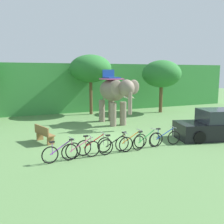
{
  "coord_description": "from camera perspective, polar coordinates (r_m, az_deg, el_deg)",
  "views": [
    {
      "loc": [
        -4.9,
        -12.46,
        3.63
      ],
      "look_at": [
        0.96,
        1.0,
        1.3
      ],
      "focal_mm": 40.8,
      "sensor_mm": 36.0,
      "label": 1
    }
  ],
  "objects": [
    {
      "name": "bike_green",
      "position": [
        12.27,
        7.77,
        -6.4
      ],
      "size": [
        1.69,
        0.52,
        0.92
      ],
      "color": "black",
      "rests_on": "ground"
    },
    {
      "name": "bike_pink",
      "position": [
        10.89,
        -6.95,
        -8.39
      ],
      "size": [
        1.71,
        0.52,
        0.92
      ],
      "color": "black",
      "rests_on": "ground"
    },
    {
      "name": "bike_purple",
      "position": [
        10.71,
        -11.2,
        -8.8
      ],
      "size": [
        1.69,
        0.52,
        0.92
      ],
      "color": "black",
      "rests_on": "ground"
    },
    {
      "name": "bike_blue",
      "position": [
        12.93,
        11.8,
        -5.71
      ],
      "size": [
        1.71,
        0.52,
        0.92
      ],
      "color": "black",
      "rests_on": "ground"
    },
    {
      "name": "tree_far_right",
      "position": [
        21.76,
        -4.83,
        9.64
      ],
      "size": [
        3.53,
        3.53,
        5.05
      ],
      "color": "brown",
      "rests_on": "ground"
    },
    {
      "name": "wooden_bench",
      "position": [
        13.62,
        -15.06,
        -4.68
      ],
      "size": [
        0.84,
        1.55,
        0.89
      ],
      "color": "brown",
      "rests_on": "ground"
    },
    {
      "name": "tree_center_right",
      "position": [
        23.2,
        11.04,
        8.35
      ],
      "size": [
        3.44,
        3.44,
        4.64
      ],
      "color": "brown",
      "rests_on": "ground"
    },
    {
      "name": "elephant",
      "position": [
        17.55,
        0.53,
        4.35
      ],
      "size": [
        2.09,
        4.18,
        3.78
      ],
      "color": "gray",
      "rests_on": "ground"
    },
    {
      "name": "bike_orange",
      "position": [
        12.05,
        4.34,
        -6.63
      ],
      "size": [
        1.71,
        0.52,
        0.92
      ],
      "color": "black",
      "rests_on": "ground"
    },
    {
      "name": "bike_red",
      "position": [
        11.4,
        -4.01,
        -7.54
      ],
      "size": [
        1.71,
        0.52,
        0.92
      ],
      "color": "black",
      "rests_on": "ground"
    },
    {
      "name": "ground_plane",
      "position": [
        13.87,
        -2.01,
        -6.16
      ],
      "size": [
        80.0,
        80.0,
        0.0
      ],
      "primitive_type": "plane",
      "color": "#567F47"
    },
    {
      "name": "bike_black",
      "position": [
        11.47,
        0.9,
        -7.42
      ],
      "size": [
        1.71,
        0.52,
        0.92
      ],
      "color": "black",
      "rests_on": "ground"
    },
    {
      "name": "foliage_hedge",
      "position": [
        25.39,
        -12.44,
        5.53
      ],
      "size": [
        36.0,
        6.0,
        4.35
      ],
      "primitive_type": "cube",
      "color": "#3D8E42",
      "rests_on": "ground"
    },
    {
      "name": "parked_car",
      "position": [
        15.13,
        22.26,
        -3.02
      ],
      "size": [
        4.52,
        2.82,
        1.6
      ],
      "color": "black",
      "rests_on": "ground"
    }
  ]
}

